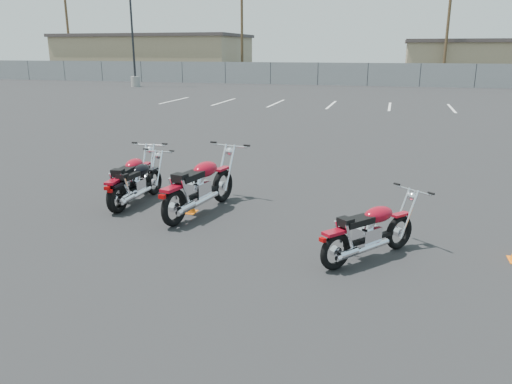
% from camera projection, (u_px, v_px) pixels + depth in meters
% --- Properties ---
extents(ground, '(120.00, 120.00, 0.00)m').
position_uv_depth(ground, '(233.00, 242.00, 7.61)').
color(ground, black).
rests_on(ground, ground).
extents(motorcycle_front_red, '(0.78, 2.02, 0.99)m').
position_uv_depth(motorcycle_front_red, '(131.00, 179.00, 9.53)').
color(motorcycle_front_red, black).
rests_on(motorcycle_front_red, ground).
extents(motorcycle_second_black, '(0.70, 1.82, 0.89)m').
position_uv_depth(motorcycle_second_black, '(137.00, 183.00, 9.44)').
color(motorcycle_second_black, black).
rests_on(motorcycle_second_black, ground).
extents(motorcycle_third_red, '(0.96, 2.25, 1.10)m').
position_uv_depth(motorcycle_third_red, '(200.00, 186.00, 8.84)').
color(motorcycle_third_red, black).
rests_on(motorcycle_third_red, ground).
extents(motorcycle_rear_red, '(1.46, 1.63, 0.90)m').
position_uv_depth(motorcycle_rear_red, '(370.00, 231.00, 6.90)').
color(motorcycle_rear_red, black).
rests_on(motorcycle_rear_red, ground).
extents(training_cone_extra, '(0.27, 0.27, 0.32)m').
position_uv_depth(training_cone_extra, '(188.00, 204.00, 8.98)').
color(training_cone_extra, orange).
rests_on(training_cone_extra, ground).
extents(light_pole_west, '(0.80, 0.70, 11.09)m').
position_uv_depth(light_pole_west, '(133.00, 48.00, 38.38)').
color(light_pole_west, gray).
rests_on(light_pole_west, ground).
extents(chainlink_fence, '(80.06, 0.06, 1.80)m').
position_uv_depth(chainlink_fence, '(368.00, 74.00, 39.80)').
color(chainlink_fence, slate).
rests_on(chainlink_fence, ground).
extents(tan_building_west, '(18.40, 10.40, 4.30)m').
position_uv_depth(tan_building_west, '(155.00, 56.00, 51.55)').
color(tan_building_west, '#917F5D').
rests_on(tan_building_west, ground).
extents(tan_building_east, '(14.40, 9.40, 3.70)m').
position_uv_depth(tan_building_east, '(486.00, 60.00, 45.33)').
color(tan_building_east, '#917F5D').
rests_on(tan_building_east, ground).
extents(utility_pole_a, '(1.80, 0.24, 9.00)m').
position_uv_depth(utility_pole_a, '(68.00, 30.00, 50.11)').
color(utility_pole_a, '#41301E').
rests_on(utility_pole_a, ground).
extents(utility_pole_b, '(1.80, 0.24, 9.00)m').
position_uv_depth(utility_pole_b, '(242.00, 29.00, 46.45)').
color(utility_pole_b, '#41301E').
rests_on(utility_pole_b, ground).
extents(utility_pole_c, '(1.80, 0.24, 9.00)m').
position_uv_depth(utility_pole_c, '(448.00, 26.00, 40.93)').
color(utility_pole_c, '#41301E').
rests_on(utility_pole_c, ground).
extents(parking_line_stripes, '(15.12, 4.00, 0.01)m').
position_uv_depth(parking_line_stripes, '(303.00, 104.00, 26.78)').
color(parking_line_stripes, silver).
rests_on(parking_line_stripes, ground).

